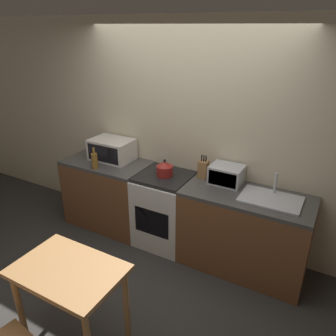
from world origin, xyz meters
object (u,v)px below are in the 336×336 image
(stove_range, at_px, (165,209))
(microwave, at_px, (112,150))
(bottle, at_px, (95,160))
(kettle, at_px, (165,169))
(toaster_oven, at_px, (226,175))
(dining_table, at_px, (70,281))

(stove_range, height_order, microwave, microwave)
(bottle, bearing_deg, stove_range, 15.39)
(kettle, xyz_separation_m, microwave, (-0.83, 0.10, 0.05))
(stove_range, bearing_deg, toaster_oven, 12.33)
(kettle, relative_size, dining_table, 0.24)
(microwave, distance_m, bottle, 0.33)
(stove_range, height_order, kettle, kettle)
(stove_range, xyz_separation_m, microwave, (-0.83, 0.10, 0.59))
(microwave, height_order, dining_table, microwave)
(stove_range, xyz_separation_m, bottle, (-0.83, -0.23, 0.55))
(toaster_oven, bearing_deg, dining_table, -109.67)
(stove_range, bearing_deg, dining_table, -87.94)
(bottle, xyz_separation_m, dining_table, (0.89, -1.38, -0.35))
(bottle, relative_size, dining_table, 0.31)
(bottle, bearing_deg, toaster_oven, 14.02)
(stove_range, distance_m, toaster_oven, 0.89)
(stove_range, distance_m, bottle, 1.03)
(bottle, height_order, dining_table, bottle)
(stove_range, relative_size, bottle, 3.46)
(stove_range, relative_size, microwave, 1.70)
(kettle, bearing_deg, bottle, -164.79)
(dining_table, bearing_deg, bottle, 122.92)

